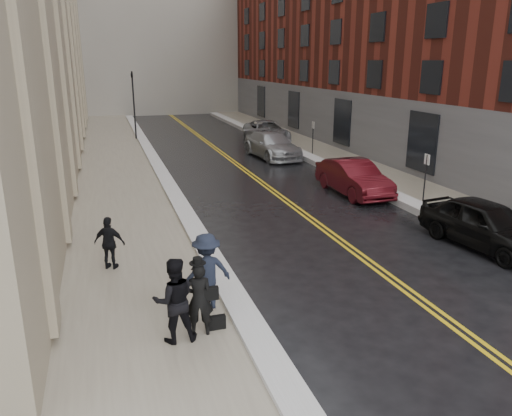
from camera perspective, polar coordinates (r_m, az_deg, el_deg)
ground at (r=12.46m, az=9.51°, el=-12.60°), size 160.00×160.00×0.00m
sidewalk_left at (r=26.34m, az=-15.43°, el=2.93°), size 4.00×64.00×0.15m
sidewalk_right at (r=29.86m, az=11.44°, el=4.76°), size 3.00×64.00×0.15m
lane_stripe_a at (r=27.38m, az=-0.89°, el=3.88°), size 0.12×64.00×0.01m
lane_stripe_b at (r=27.45m, az=-0.41°, el=3.91°), size 0.12×64.00×0.01m
snow_ridge_left at (r=26.48m, az=-10.47°, el=3.44°), size 0.70×60.80×0.26m
snow_ridge_right at (r=29.01m, az=8.22°, el=4.74°), size 0.85×60.80×0.30m
building_right at (r=39.80m, az=18.67°, el=20.07°), size 14.00×50.00×18.00m
traffic_signal at (r=39.84m, az=-13.81°, el=11.89°), size 0.18×0.15×5.20m
parking_sign_near at (r=22.40m, az=18.80°, el=3.66°), size 0.06×0.35×2.23m
parking_sign_far at (r=32.70m, az=6.52°, el=8.28°), size 0.06×0.35×2.23m
car_black at (r=18.15m, az=24.80°, el=-1.71°), size 2.52×4.94×1.61m
car_maroon at (r=23.53m, az=11.08°, el=3.44°), size 1.80×4.87×1.59m
car_silver_near at (r=32.07m, az=1.82°, el=7.21°), size 2.75×5.71×1.60m
car_silver_far at (r=38.13m, az=1.21°, el=8.72°), size 3.11×5.99×1.61m
pedestrian_main at (r=11.15m, az=-6.55°, el=-10.32°), size 0.67×0.49×1.70m
pedestrian_a at (r=10.95m, az=-9.33°, el=-10.35°), size 0.93×0.73×1.91m
pedestrian_b at (r=12.22m, az=-5.66°, el=-7.23°), size 1.35×0.93×1.92m
pedestrian_c at (r=15.07m, az=-16.39°, el=-3.87°), size 1.00×0.74×1.57m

